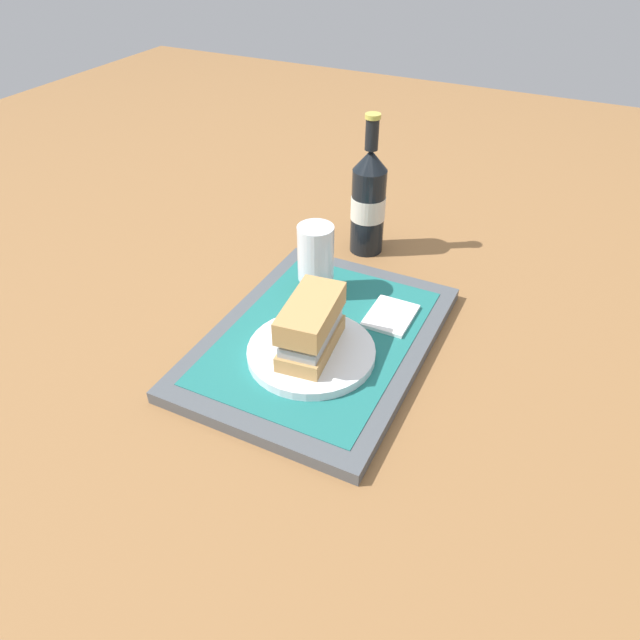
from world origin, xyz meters
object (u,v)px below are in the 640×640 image
(sandwich, at_px, (312,324))
(beer_glass, at_px, (316,256))
(beer_bottle, at_px, (368,201))
(plate, at_px, (311,352))

(sandwich, bearing_deg, beer_glass, 17.74)
(beer_glass, distance_m, beer_bottle, 0.20)
(sandwich, relative_size, beer_bottle, 0.51)
(plate, xyz_separation_m, beer_bottle, (0.36, 0.06, 0.08))
(beer_glass, xyz_separation_m, beer_bottle, (0.20, -0.01, 0.01))
(beer_bottle, bearing_deg, sandwich, -170.38)
(plate, distance_m, beer_glass, 0.18)
(sandwich, distance_m, beer_bottle, 0.36)
(plate, relative_size, sandwich, 1.39)
(plate, relative_size, beer_bottle, 0.71)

